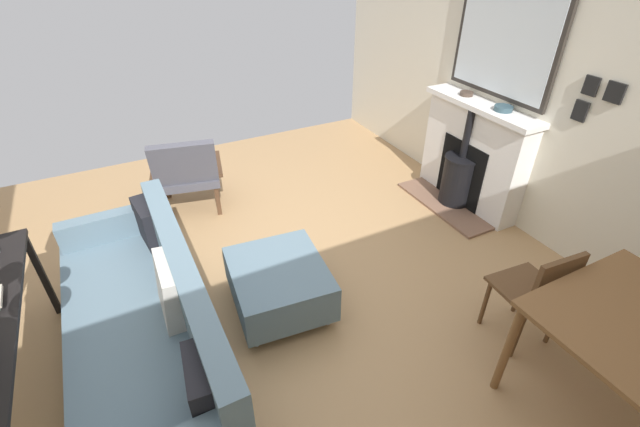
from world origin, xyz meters
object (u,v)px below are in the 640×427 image
Objects in this scene: fireplace at (469,160)px; mantel_bowl_far at (504,108)px; sofa at (149,329)px; dining_table at (639,336)px; dining_chair_near_fireplace at (539,290)px; ottoman at (279,283)px; armchair_accent at (187,172)px; mantel_bowl_near at (467,93)px.

fireplace is 7.81× the size of mantel_bowl_far.
dining_table is at bearing 146.78° from sofa.
fireplace is 1.88m from dining_chair_near_fireplace.
ottoman is 1.01× the size of dining_chair_near_fireplace.
armchair_accent is 3.73m from dining_table.
dining_table is 1.22× the size of dining_chair_near_fireplace.
mantel_bowl_far is 2.25m from dining_table.
ottoman is 1.70m from armchair_accent.
fireplace is 2.84m from armchair_accent.
mantel_bowl_near is at bearing -161.63° from ottoman.
dining_chair_near_fireplace is (-1.39, 1.09, 0.25)m from ottoman.
fireplace is at bearing -168.25° from sofa.
sofa is at bearing -22.16° from dining_chair_near_fireplace.
ottoman is 0.99× the size of armchair_accent.
dining_chair_near_fireplace is at bearing 142.02° from ottoman.
armchair_accent is 0.84× the size of dining_table.
sofa reaches higher than dining_chair_near_fireplace.
ottoman is 0.83× the size of dining_table.
armchair_accent is 1.02× the size of dining_chair_near_fireplace.
fireplace is 3.33m from sofa.
armchair_accent is at bearing -27.02° from mantel_bowl_far.
mantel_bowl_far is 0.08× the size of sofa.
fireplace is at bearing 82.29° from mantel_bowl_near.
dining_table is (-1.40, 1.67, 0.42)m from ottoman.
sofa is at bearing 11.75° from fireplace.
armchair_accent is (0.28, -1.66, 0.22)m from ottoman.
fireplace is 0.66m from mantel_bowl_far.
ottoman is at bearing 7.56° from mantel_bowl_far.
mantel_bowl_far is at bearing 90.00° from mantel_bowl_near.
mantel_bowl_near is 2.63m from ottoman.
mantel_bowl_near is at bearing -90.00° from mantel_bowl_far.
sofa is at bearing 15.60° from mantel_bowl_near.
sofa is at bearing -33.22° from dining_table.
dining_chair_near_fireplace is (-2.33, 0.95, 0.13)m from sofa.
fireplace is 1.54× the size of ottoman.
armchair_accent is at bearing -63.17° from dining_table.
mantel_bowl_near is at bearing -97.71° from fireplace.
mantel_bowl_far is 2.53m from ottoman.
mantel_bowl_far is 0.16× the size of dining_table.
fireplace is at bearing -119.78° from dining_chair_near_fireplace.
dining_table is (-2.34, 1.53, 0.29)m from sofa.
dining_chair_near_fireplace reaches higher than dining_table.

